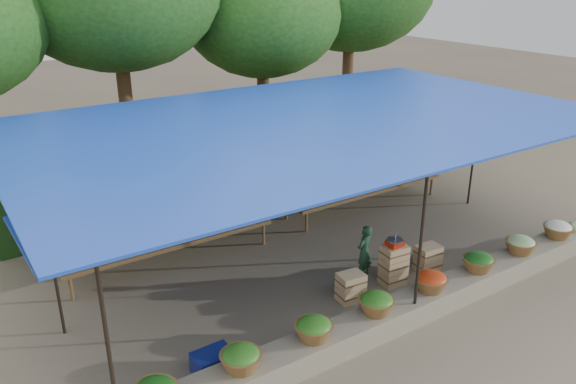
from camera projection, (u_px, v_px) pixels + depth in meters
ground at (310, 254)px, 11.40m from camera, size 60.00×60.00×0.00m
stone_curb at (407, 309)px, 9.20m from camera, size 10.60×0.55×0.40m
stall_canopy at (309, 126)px, 10.47m from camera, size 10.80×6.60×2.82m
produce_baskets at (404, 292)px, 9.01m from camera, size 8.98×0.58×0.34m
netting_backdrop at (234, 155)px, 13.38m from camera, size 10.60×0.06×2.50m
fruit_table_left at (166, 232)px, 10.95m from camera, size 4.21×0.95×0.93m
fruit_table_right at (362, 182)px, 13.51m from camera, size 4.21×0.95×0.93m
crate_counter at (392, 269)px, 10.22m from camera, size 2.38×0.38×0.77m
weighing_scale at (395, 242)px, 10.03m from camera, size 0.29×0.29×0.31m
vendor_seated at (364, 251)px, 10.40m from camera, size 0.44×0.36×1.04m
customer_left at (102, 220)px, 10.83m from camera, size 0.90×0.71×1.78m
customer_mid at (327, 171)px, 13.37m from camera, size 1.33×1.02×1.82m
customer_right at (343, 160)px, 14.26m from camera, size 1.04×0.97×1.72m
blue_crate_back at (213, 363)px, 8.00m from camera, size 0.57×0.41×0.34m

